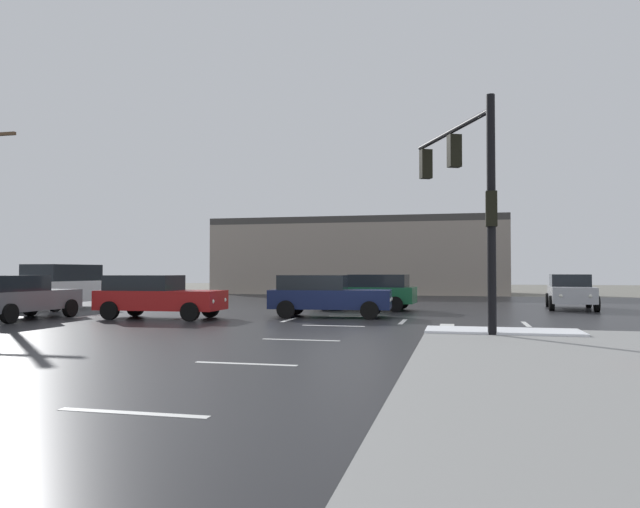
{
  "coord_description": "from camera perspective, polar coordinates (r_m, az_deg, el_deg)",
  "views": [
    {
      "loc": [
        3.91,
        -20.7,
        1.76
      ],
      "look_at": [
        -1.91,
        4.38,
        2.48
      ],
      "focal_mm": 33.89,
      "sensor_mm": 36.0,
      "label": 1
    }
  ],
  "objects": [
    {
      "name": "sedan_red",
      "position": [
        22.86,
        -15.16,
        -3.82
      ],
      "size": [
        4.56,
        2.08,
        1.58
      ],
      "rotation": [
        0.0,
        0.0,
        0.02
      ],
      "color": "#B21919",
      "rests_on": "road_asphalt"
    },
    {
      "name": "suv_white",
      "position": [
        30.07,
        -23.12,
        -2.75
      ],
      "size": [
        2.4,
        4.93,
        2.03
      ],
      "rotation": [
        0.0,
        0.0,
        1.51
      ],
      "color": "white",
      "rests_on": "road_asphalt"
    },
    {
      "name": "lane_markings",
      "position": [
        19.59,
        5.12,
        -6.68
      ],
      "size": [
        36.15,
        36.15,
        0.01
      ],
      "color": "silver",
      "rests_on": "road_asphalt"
    },
    {
      "name": "traffic_signal_mast",
      "position": [
        17.36,
        13.78,
        6.61
      ],
      "size": [
        2.27,
        4.69,
        6.15
      ],
      "rotation": [
        0.0,
        0.0,
        2.0
      ],
      "color": "black",
      "rests_on": "sidewalk_corner"
    },
    {
      "name": "snow_strip_curbside",
      "position": [
        16.81,
        16.86,
        -6.96
      ],
      "size": [
        4.0,
        1.6,
        0.06
      ],
      "primitive_type": "cube",
      "color": "white",
      "rests_on": "sidewalk_corner"
    },
    {
      "name": "strip_building_background",
      "position": [
        48.17,
        3.84,
        -0.23
      ],
      "size": [
        22.32,
        8.0,
        5.82
      ],
      "color": "gray",
      "rests_on": "ground_plane"
    },
    {
      "name": "sedan_navy",
      "position": [
        22.77,
        0.57,
        -3.88
      ],
      "size": [
        4.63,
        2.26,
        1.58
      ],
      "rotation": [
        0.0,
        0.0,
        0.07
      ],
      "color": "#141E47",
      "rests_on": "road_asphalt"
    },
    {
      "name": "sedan_grey",
      "position": [
        24.06,
        -26.69,
        -3.59
      ],
      "size": [
        2.14,
        4.59,
        1.58
      ],
      "rotation": [
        0.0,
        0.0,
        1.54
      ],
      "color": "slate",
      "rests_on": "road_asphalt"
    },
    {
      "name": "sedan_green",
      "position": [
        26.86,
        4.55,
        -3.53
      ],
      "size": [
        4.61,
        2.2,
        1.58
      ],
      "rotation": [
        0.0,
        0.0,
        3.09
      ],
      "color": "#195933",
      "rests_on": "road_asphalt"
    },
    {
      "name": "sedan_silver",
      "position": [
        29.97,
        22.58,
        -3.21
      ],
      "size": [
        2.33,
        4.65,
        1.58
      ],
      "rotation": [
        0.0,
        0.0,
        -1.66
      ],
      "color": "#B7BABF",
      "rests_on": "road_asphalt"
    },
    {
      "name": "ground_plane",
      "position": [
        21.14,
        2.38,
        -6.38
      ],
      "size": [
        120.0,
        120.0,
        0.0
      ],
      "primitive_type": "plane",
      "color": "slate"
    },
    {
      "name": "road_asphalt",
      "position": [
        21.14,
        2.38,
        -6.35
      ],
      "size": [
        44.0,
        44.0,
        0.02
      ],
      "primitive_type": "cube",
      "color": "#232326",
      "rests_on": "ground_plane"
    }
  ]
}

